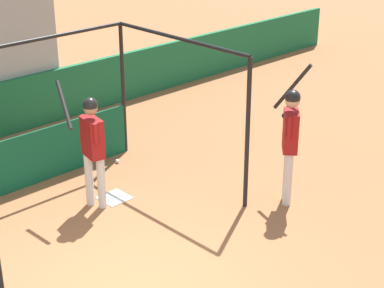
# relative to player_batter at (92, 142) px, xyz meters

# --- Properties ---
(batting_cage) EXTENTS (4.25, 3.08, 2.46)m
(batting_cage) POSITION_rel_player_batter_xyz_m (-0.40, 0.82, -0.06)
(batting_cage) COLOR black
(batting_cage) RESTS_ON ground
(home_plate) EXTENTS (0.44, 0.44, 0.02)m
(home_plate) POSITION_rel_player_batter_xyz_m (0.36, -0.01, -1.09)
(home_plate) COLOR white
(home_plate) RESTS_ON ground
(player_batter) EXTENTS (0.57, 0.92, 1.96)m
(player_batter) POSITION_rel_player_batter_xyz_m (0.00, 0.00, 0.00)
(player_batter) COLOR silver
(player_batter) RESTS_ON ground
(player_waiting) EXTENTS (0.64, 0.75, 2.22)m
(player_waiting) POSITION_rel_player_batter_xyz_m (2.28, -2.00, 0.06)
(player_waiting) COLOR silver
(player_waiting) RESTS_ON ground
(baseball) EXTENTS (0.07, 0.07, 0.07)m
(baseball) POSITION_rel_player_batter_xyz_m (1.23, 1.03, -1.06)
(baseball) COLOR white
(baseball) RESTS_ON ground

